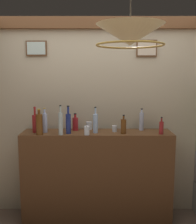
# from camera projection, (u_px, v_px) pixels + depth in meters

# --- Properties ---
(panelled_rear_partition) EXTENTS (3.40, 0.15, 2.51)m
(panelled_rear_partition) POSITION_uv_depth(u_px,v_px,m) (98.00, 111.00, 3.46)
(panelled_rear_partition) COLOR #BCAD8E
(panelled_rear_partition) RESTS_ON ground
(bar_shelf_unit) EXTENTS (1.80, 0.39, 1.12)m
(bar_shelf_unit) POSITION_uv_depth(u_px,v_px,m) (98.00, 176.00, 3.31)
(bar_shelf_unit) COLOR brown
(bar_shelf_unit) RESTS_ON ground
(liquor_bottle_port) EXTENTS (0.08, 0.08, 0.30)m
(liquor_bottle_port) POSITION_uv_depth(u_px,v_px,m) (40.00, 124.00, 3.07)
(liquor_bottle_port) COLOR brown
(liquor_bottle_port) RESTS_ON bar_shelf_unit
(liquor_bottle_amaro) EXTENTS (0.06, 0.06, 0.33)m
(liquor_bottle_amaro) POSITION_uv_depth(u_px,v_px,m) (69.00, 123.00, 3.12)
(liquor_bottle_amaro) COLOR navy
(liquor_bottle_amaro) RESTS_ON bar_shelf_unit
(liquor_bottle_tequila) EXTENTS (0.06, 0.06, 0.22)m
(liquor_bottle_tequila) POSITION_uv_depth(u_px,v_px,m) (125.00, 126.00, 3.12)
(liquor_bottle_tequila) COLOR brown
(liquor_bottle_tequila) RESTS_ON bar_shelf_unit
(liquor_bottle_bourbon) EXTENTS (0.07, 0.07, 0.21)m
(liquor_bottle_bourbon) POSITION_uv_depth(u_px,v_px,m) (76.00, 124.00, 3.30)
(liquor_bottle_bourbon) COLOR maroon
(liquor_bottle_bourbon) RESTS_ON bar_shelf_unit
(liquor_bottle_rye) EXTENTS (0.06, 0.06, 0.29)m
(liquor_bottle_rye) POSITION_uv_depth(u_px,v_px,m) (46.00, 122.00, 3.18)
(liquor_bottle_rye) COLOR #B1BDE1
(liquor_bottle_rye) RESTS_ON bar_shelf_unit
(liquor_bottle_gin) EXTENTS (0.06, 0.06, 0.31)m
(liquor_bottle_gin) POSITION_uv_depth(u_px,v_px,m) (96.00, 123.00, 3.16)
(liquor_bottle_gin) COLOR #A5C0E3
(liquor_bottle_gin) RESTS_ON bar_shelf_unit
(liquor_bottle_whiskey) EXTENTS (0.05, 0.05, 0.34)m
(liquor_bottle_whiskey) POSITION_uv_depth(u_px,v_px,m) (62.00, 123.00, 3.06)
(liquor_bottle_whiskey) COLOR silver
(liquor_bottle_whiskey) RESTS_ON bar_shelf_unit
(liquor_bottle_vodka) EXTENTS (0.06, 0.06, 0.27)m
(liquor_bottle_vodka) POSITION_uv_depth(u_px,v_px,m) (143.00, 121.00, 3.30)
(liquor_bottle_vodka) COLOR silver
(liquor_bottle_vodka) RESTS_ON bar_shelf_unit
(liquor_bottle_scotch) EXTENTS (0.07, 0.07, 0.31)m
(liquor_bottle_scotch) POSITION_uv_depth(u_px,v_px,m) (36.00, 123.00, 3.19)
(liquor_bottle_scotch) COLOR maroon
(liquor_bottle_scotch) RESTS_ON bar_shelf_unit
(liquor_bottle_vermouth) EXTENTS (0.05, 0.05, 0.20)m
(liquor_bottle_vermouth) POSITION_uv_depth(u_px,v_px,m) (162.00, 128.00, 3.10)
(liquor_bottle_vermouth) COLOR maroon
(liquor_bottle_vermouth) RESTS_ON bar_shelf_unit
(glass_tumbler_rocks) EXTENTS (0.06, 0.06, 0.07)m
(glass_tumbler_rocks) POSITION_uv_depth(u_px,v_px,m) (116.00, 129.00, 3.23)
(glass_tumbler_rocks) COLOR silver
(glass_tumbler_rocks) RESTS_ON bar_shelf_unit
(glass_tumbler_highball) EXTENTS (0.07, 0.07, 0.10)m
(glass_tumbler_highball) POSITION_uv_depth(u_px,v_px,m) (90.00, 126.00, 3.35)
(glass_tumbler_highball) COLOR silver
(glass_tumbler_highball) RESTS_ON bar_shelf_unit
(glass_tumbler_shot) EXTENTS (0.06, 0.06, 0.10)m
(glass_tumbler_shot) POSITION_uv_depth(u_px,v_px,m) (88.00, 130.00, 3.06)
(glass_tumbler_shot) COLOR silver
(glass_tumbler_shot) RESTS_ON bar_shelf_unit
(pendant_lamp) EXTENTS (0.56, 0.56, 0.54)m
(pendant_lamp) POSITION_uv_depth(u_px,v_px,m) (131.00, 36.00, 2.16)
(pendant_lamp) COLOR beige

